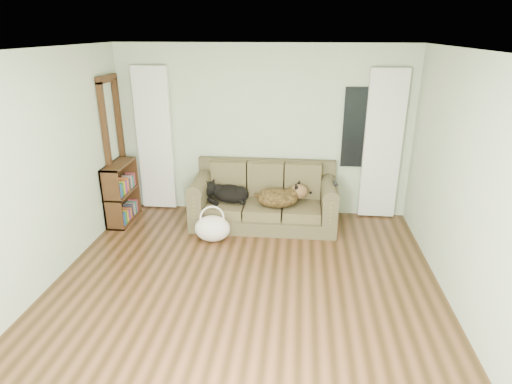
# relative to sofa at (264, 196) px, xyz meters

# --- Properties ---
(floor) EXTENTS (5.00, 5.00, 0.00)m
(floor) POSITION_rel_sofa_xyz_m (-0.07, -1.97, -0.45)
(floor) COLOR #342310
(floor) RESTS_ON ground
(ceiling) EXTENTS (5.00, 5.00, 0.00)m
(ceiling) POSITION_rel_sofa_xyz_m (-0.07, -1.97, 2.15)
(ceiling) COLOR white
(ceiling) RESTS_ON ground
(wall_back) EXTENTS (4.50, 0.04, 2.60)m
(wall_back) POSITION_rel_sofa_xyz_m (-0.07, 0.53, 0.85)
(wall_back) COLOR #B5C6A5
(wall_back) RESTS_ON ground
(wall_left) EXTENTS (0.04, 5.00, 2.60)m
(wall_left) POSITION_rel_sofa_xyz_m (-2.32, -1.97, 0.85)
(wall_left) COLOR #B5C6A5
(wall_left) RESTS_ON ground
(wall_right) EXTENTS (0.04, 5.00, 2.60)m
(wall_right) POSITION_rel_sofa_xyz_m (2.18, -1.97, 0.85)
(wall_right) COLOR #B5C6A5
(wall_right) RESTS_ON ground
(curtain_left) EXTENTS (0.55, 0.08, 2.25)m
(curtain_left) POSITION_rel_sofa_xyz_m (-1.77, 0.45, 0.70)
(curtain_left) COLOR white
(curtain_left) RESTS_ON ground
(curtain_right) EXTENTS (0.55, 0.08, 2.25)m
(curtain_right) POSITION_rel_sofa_xyz_m (1.73, 0.45, 0.70)
(curtain_right) COLOR white
(curtain_right) RESTS_ON ground
(window_pane) EXTENTS (0.50, 0.03, 1.20)m
(window_pane) POSITION_rel_sofa_xyz_m (1.38, 0.50, 0.95)
(window_pane) COLOR black
(window_pane) RESTS_ON wall_back
(door_casing) EXTENTS (0.07, 0.60, 2.10)m
(door_casing) POSITION_rel_sofa_xyz_m (-2.27, 0.07, 0.60)
(door_casing) COLOR black
(door_casing) RESTS_ON ground
(sofa) EXTENTS (2.13, 0.92, 0.87)m
(sofa) POSITION_rel_sofa_xyz_m (0.00, 0.00, 0.00)
(sofa) COLOR brown
(sofa) RESTS_ON floor
(dog_black_lab) EXTENTS (0.71, 0.63, 0.25)m
(dog_black_lab) POSITION_rel_sofa_xyz_m (-0.54, -0.01, 0.03)
(dog_black_lab) COLOR black
(dog_black_lab) RESTS_ON sofa
(dog_shepherd) EXTENTS (0.65, 0.47, 0.28)m
(dog_shepherd) POSITION_rel_sofa_xyz_m (0.25, -0.11, 0.04)
(dog_shepherd) COLOR black
(dog_shepherd) RESTS_ON sofa
(tv_remote) EXTENTS (0.07, 0.19, 0.02)m
(tv_remote) POSITION_rel_sofa_xyz_m (1.03, -0.11, 0.28)
(tv_remote) COLOR black
(tv_remote) RESTS_ON sofa
(tote_bag) EXTENTS (0.53, 0.42, 0.36)m
(tote_bag) POSITION_rel_sofa_xyz_m (-0.67, -0.63, -0.29)
(tote_bag) COLOR silver
(tote_bag) RESTS_ON floor
(bookshelf) EXTENTS (0.34, 0.76, 0.92)m
(bookshelf) POSITION_rel_sofa_xyz_m (-2.16, -0.12, 0.05)
(bookshelf) COLOR black
(bookshelf) RESTS_ON floor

